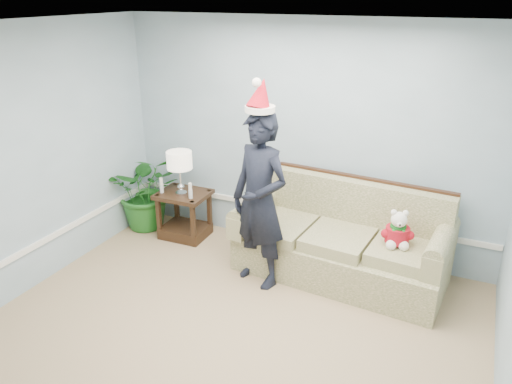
{
  "coord_description": "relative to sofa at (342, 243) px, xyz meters",
  "views": [
    {
      "loc": [
        1.82,
        -2.75,
        2.95
      ],
      "look_at": [
        -0.16,
        1.55,
        1.02
      ],
      "focal_mm": 35.0,
      "sensor_mm": 36.0,
      "label": 1
    }
  ],
  "objects": [
    {
      "name": "sofa",
      "position": [
        0.0,
        0.0,
        0.0
      ],
      "size": [
        2.3,
        1.13,
        1.04
      ],
      "rotation": [
        0.0,
        0.0,
        -0.08
      ],
      "color": "#525F2D",
      "rests_on": "room_shell"
    },
    {
      "name": "houseplant",
      "position": [
        -2.65,
        0.1,
        0.15
      ],
      "size": [
        1.22,
        1.19,
        1.04
      ],
      "primitive_type": "imported",
      "rotation": [
        0.0,
        0.0,
        0.59
      ],
      "color": "#1D601E",
      "rests_on": "room_shell"
    },
    {
      "name": "man",
      "position": [
        -0.76,
        -0.51,
        0.57
      ],
      "size": [
        0.79,
        0.64,
        1.87
      ],
      "primitive_type": "imported",
      "rotation": [
        0.0,
        0.0,
        -0.32
      ],
      "color": "black",
      "rests_on": "room_shell"
    },
    {
      "name": "room_shell",
      "position": [
        -0.65,
        -2.04,
        0.98
      ],
      "size": [
        4.54,
        5.04,
        2.74
      ],
      "color": "tan",
      "rests_on": "ground"
    },
    {
      "name": "candle_pair",
      "position": [
        -2.09,
        -0.06,
        0.32
      ],
      "size": [
        0.47,
        0.05,
        0.19
      ],
      "color": "silver",
      "rests_on": "side_table"
    },
    {
      "name": "santa_hat",
      "position": [
        -0.76,
        -0.49,
        1.64
      ],
      "size": [
        0.37,
        0.39,
        0.34
      ],
      "rotation": [
        0.0,
        0.0,
        -0.3
      ],
      "color": "white",
      "rests_on": "man"
    },
    {
      "name": "side_table",
      "position": [
        -2.05,
        0.05,
        -0.14
      ],
      "size": [
        0.64,
        0.54,
        0.6
      ],
      "rotation": [
        0.0,
        0.0,
        0.03
      ],
      "color": "#331E12",
      "rests_on": "room_shell"
    },
    {
      "name": "table_lamp",
      "position": [
        -2.05,
        -0.01,
        0.65
      ],
      "size": [
        0.31,
        0.31,
        0.55
      ],
      "color": "silver",
      "rests_on": "side_table"
    },
    {
      "name": "wainscot_trim",
      "position": [
        -1.82,
        -0.86,
        0.08
      ],
      "size": [
        4.49,
        4.99,
        0.06
      ],
      "color": "white",
      "rests_on": "room_shell"
    },
    {
      "name": "teddy_bear",
      "position": [
        0.59,
        -0.14,
        0.32
      ],
      "size": [
        0.29,
        0.3,
        0.39
      ],
      "rotation": [
        0.0,
        0.0,
        0.26
      ],
      "color": "white",
      "rests_on": "sofa"
    }
  ]
}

